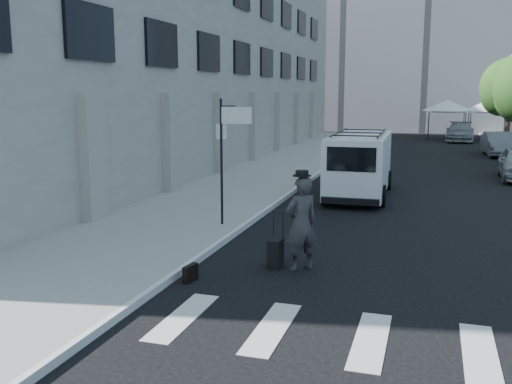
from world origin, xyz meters
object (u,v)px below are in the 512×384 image
Objects in this scene: businessman at (301,224)px; parked_car_b at (499,144)px; cargo_van at (360,164)px; parked_car_c at (460,132)px; suitcase at (276,253)px; briefcase at (190,273)px.

businessman is 26.19m from parked_car_b.
cargo_van reaches higher than businessman.
parked_car_b is 0.86× the size of parked_car_c.
parked_car_b is at bearing -77.07° from parked_car_c.
cargo_van reaches higher than parked_car_c.
suitcase is at bearing -45.38° from businessman.
businessman is 0.41× the size of parked_car_c.
suitcase is at bearing -95.34° from parked_car_c.
businessman is 0.47× the size of parked_car_b.
parked_car_c reaches higher than suitcase.
suitcase is 9.56m from cargo_van.
briefcase is 0.07× the size of cargo_van.
businessman is 0.34× the size of cargo_van.
suitcase is at bearing -109.46° from parked_car_b.
businessman is at bearing -1.09° from suitcase.
cargo_van is (0.08, 9.52, 0.15)m from businessman.
parked_car_c reaches higher than briefcase.
parked_car_b is (6.44, 25.39, -0.31)m from businessman.
cargo_van is at bearing 87.18° from suitcase.
businessman is 4.70× the size of briefcase.
briefcase is 11.16m from cargo_van.
businessman is 0.91m from suitcase.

